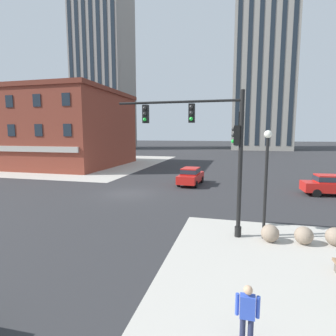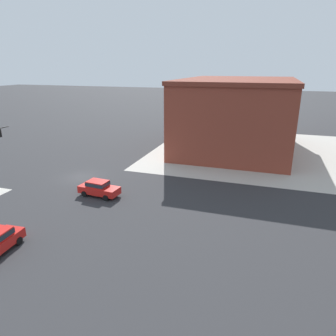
{
  "view_description": "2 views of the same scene",
  "coord_description": "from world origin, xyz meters",
  "px_view_note": "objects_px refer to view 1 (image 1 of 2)",
  "views": [
    {
      "loc": [
        8.62,
        -20.49,
        5.0
      ],
      "look_at": [
        3.07,
        1.31,
        2.1
      ],
      "focal_mm": 28.79,
      "sensor_mm": 36.0,
      "label": 1
    },
    {
      "loc": [
        30.86,
        21.84,
        13.31
      ],
      "look_at": [
        6.06,
        13.6,
        4.57
      ],
      "focal_mm": 32.73,
      "sensor_mm": 36.0,
      "label": 2
    }
  ],
  "objects_px": {
    "pedestrian_at_curb": "(247,313)",
    "car_main_southbound_near": "(331,184)",
    "traffic_signal_main": "(217,141)",
    "bollard_sphere_curb_c": "(335,237)",
    "bollard_sphere_curb_b": "(304,235)",
    "bollard_sphere_curb_a": "(270,233)",
    "street_lamp_corner_near": "(266,171)",
    "car_main_northbound_far": "(191,175)"
  },
  "relations": [
    {
      "from": "bollard_sphere_curb_a",
      "to": "pedestrian_at_curb",
      "type": "bearing_deg",
      "value": -100.62
    },
    {
      "from": "bollard_sphere_curb_a",
      "to": "bollard_sphere_curb_b",
      "type": "distance_m",
      "value": 1.45
    },
    {
      "from": "pedestrian_at_curb",
      "to": "street_lamp_corner_near",
      "type": "distance_m",
      "value": 7.57
    },
    {
      "from": "bollard_sphere_curb_c",
      "to": "street_lamp_corner_near",
      "type": "height_order",
      "value": "street_lamp_corner_near"
    },
    {
      "from": "car_main_northbound_far",
      "to": "car_main_southbound_near",
      "type": "xyz_separation_m",
      "value": [
        11.75,
        -1.76,
        0.0
      ]
    },
    {
      "from": "bollard_sphere_curb_b",
      "to": "bollard_sphere_curb_c",
      "type": "distance_m",
      "value": 1.35
    },
    {
      "from": "pedestrian_at_curb",
      "to": "car_main_southbound_near",
      "type": "bearing_deg",
      "value": 68.32
    },
    {
      "from": "pedestrian_at_curb",
      "to": "car_main_northbound_far",
      "type": "xyz_separation_m",
      "value": [
        -4.61,
        19.71,
        0.04
      ]
    },
    {
      "from": "bollard_sphere_curb_c",
      "to": "car_main_northbound_far",
      "type": "relative_size",
      "value": 0.18
    },
    {
      "from": "bollard_sphere_curb_a",
      "to": "car_main_southbound_near",
      "type": "relative_size",
      "value": 0.18
    },
    {
      "from": "car_main_northbound_far",
      "to": "car_main_southbound_near",
      "type": "height_order",
      "value": "same"
    },
    {
      "from": "pedestrian_at_curb",
      "to": "car_main_northbound_far",
      "type": "height_order",
      "value": "car_main_northbound_far"
    },
    {
      "from": "street_lamp_corner_near",
      "to": "car_main_southbound_near",
      "type": "bearing_deg",
      "value": 60.54
    },
    {
      "from": "bollard_sphere_curb_b",
      "to": "bollard_sphere_curb_c",
      "type": "xyz_separation_m",
      "value": [
        1.33,
        0.2,
        0.0
      ]
    },
    {
      "from": "street_lamp_corner_near",
      "to": "bollard_sphere_curb_c",
      "type": "bearing_deg",
      "value": -1.02
    },
    {
      "from": "traffic_signal_main",
      "to": "bollard_sphere_curb_a",
      "type": "xyz_separation_m",
      "value": [
        2.58,
        -0.48,
        -4.23
      ]
    },
    {
      "from": "car_main_southbound_near",
      "to": "traffic_signal_main",
      "type": "bearing_deg",
      "value": -128.29
    },
    {
      "from": "traffic_signal_main",
      "to": "pedestrian_at_curb",
      "type": "distance_m",
      "value": 8.27
    },
    {
      "from": "bollard_sphere_curb_b",
      "to": "bollard_sphere_curb_c",
      "type": "bearing_deg",
      "value": 8.54
    },
    {
      "from": "traffic_signal_main",
      "to": "pedestrian_at_curb",
      "type": "bearing_deg",
      "value": -79.78
    },
    {
      "from": "bollard_sphere_curb_b",
      "to": "car_main_southbound_near",
      "type": "xyz_separation_m",
      "value": [
        4.41,
        11.08,
        0.51
      ]
    },
    {
      "from": "street_lamp_corner_near",
      "to": "car_main_northbound_far",
      "type": "xyz_separation_m",
      "value": [
        -5.63,
        12.59,
        -2.33
      ]
    },
    {
      "from": "bollard_sphere_curb_b",
      "to": "car_main_northbound_far",
      "type": "bearing_deg",
      "value": 119.73
    },
    {
      "from": "bollard_sphere_curb_b",
      "to": "car_main_southbound_near",
      "type": "relative_size",
      "value": 0.18
    },
    {
      "from": "bollard_sphere_curb_c",
      "to": "car_main_southbound_near",
      "type": "xyz_separation_m",
      "value": [
        3.08,
        10.88,
        0.51
      ]
    },
    {
      "from": "street_lamp_corner_near",
      "to": "car_main_southbound_near",
      "type": "relative_size",
      "value": 1.14
    },
    {
      "from": "bollard_sphere_curb_a",
      "to": "car_main_northbound_far",
      "type": "xyz_separation_m",
      "value": [
        -5.88,
        12.94,
        0.51
      ]
    },
    {
      "from": "pedestrian_at_curb",
      "to": "car_main_northbound_far",
      "type": "bearing_deg",
      "value": 103.18
    },
    {
      "from": "bollard_sphere_curb_a",
      "to": "street_lamp_corner_near",
      "type": "xyz_separation_m",
      "value": [
        -0.25,
        0.34,
        2.84
      ]
    },
    {
      "from": "car_main_northbound_far",
      "to": "pedestrian_at_curb",
      "type": "bearing_deg",
      "value": -76.82
    },
    {
      "from": "traffic_signal_main",
      "to": "bollard_sphere_curb_c",
      "type": "relative_size",
      "value": 8.6
    },
    {
      "from": "pedestrian_at_curb",
      "to": "car_main_southbound_near",
      "type": "height_order",
      "value": "car_main_southbound_near"
    },
    {
      "from": "bollard_sphere_curb_c",
      "to": "car_main_northbound_far",
      "type": "height_order",
      "value": "car_main_northbound_far"
    },
    {
      "from": "car_main_southbound_near",
      "to": "bollard_sphere_curb_a",
      "type": "bearing_deg",
      "value": -117.69
    },
    {
      "from": "bollard_sphere_curb_c",
      "to": "car_main_northbound_far",
      "type": "bearing_deg",
      "value": 124.43
    },
    {
      "from": "car_main_southbound_near",
      "to": "bollard_sphere_curb_c",
      "type": "bearing_deg",
      "value": -105.8
    },
    {
      "from": "traffic_signal_main",
      "to": "bollard_sphere_curb_c",
      "type": "bearing_deg",
      "value": -2.04
    },
    {
      "from": "bollard_sphere_curb_a",
      "to": "pedestrian_at_curb",
      "type": "xyz_separation_m",
      "value": [
        -1.27,
        -6.77,
        0.48
      ]
    },
    {
      "from": "bollard_sphere_curb_a",
      "to": "car_main_northbound_far",
      "type": "distance_m",
      "value": 14.22
    },
    {
      "from": "bollard_sphere_curb_b",
      "to": "bollard_sphere_curb_a",
      "type": "bearing_deg",
      "value": -176.42
    },
    {
      "from": "bollard_sphere_curb_a",
      "to": "bollard_sphere_curb_b",
      "type": "height_order",
      "value": "same"
    },
    {
      "from": "bollard_sphere_curb_a",
      "to": "street_lamp_corner_near",
      "type": "bearing_deg",
      "value": 126.36
    }
  ]
}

